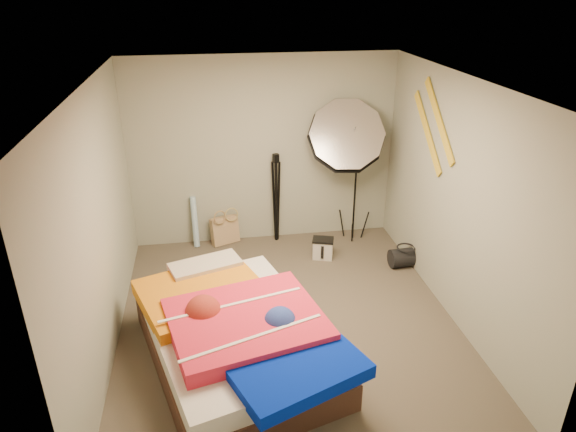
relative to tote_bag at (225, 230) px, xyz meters
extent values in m
plane|color=brown|center=(0.56, -1.90, -0.19)|extent=(4.00, 4.00, 0.00)
plane|color=silver|center=(0.56, -1.90, 2.31)|extent=(4.00, 4.00, 0.00)
plane|color=gray|center=(0.56, 0.10, 1.06)|extent=(3.50, 0.00, 3.50)
plane|color=gray|center=(0.56, -3.90, 1.06)|extent=(3.50, 0.00, 3.50)
plane|color=gray|center=(-1.19, -1.90, 1.06)|extent=(0.00, 4.00, 4.00)
plane|color=gray|center=(2.31, -1.90, 1.06)|extent=(0.00, 4.00, 4.00)
cube|color=tan|center=(0.00, 0.00, 0.00)|extent=(0.41, 0.30, 0.39)
cylinder|color=#5599C8|center=(-0.39, 0.00, 0.16)|extent=(0.10, 0.20, 0.69)
cube|color=beige|center=(1.23, -0.63, -0.06)|extent=(0.29, 0.24, 0.25)
cylinder|color=black|center=(2.21, -1.00, -0.07)|extent=(0.40, 0.26, 0.24)
cube|color=gold|center=(2.29, -1.30, 1.76)|extent=(0.02, 0.91, 0.78)
cube|color=gold|center=(2.29, -1.05, 1.56)|extent=(0.02, 0.91, 0.78)
cube|color=#452A21|center=(-0.02, -2.45, -0.05)|extent=(1.98, 2.41, 0.27)
cube|color=silver|center=(-0.02, -2.45, 0.18)|extent=(1.93, 2.36, 0.19)
cube|color=orange|center=(-0.30, -2.04, 0.31)|extent=(1.42, 1.34, 0.15)
cube|color=red|center=(0.07, -2.58, 0.33)|extent=(1.53, 1.38, 0.17)
cube|color=#021FBB|center=(0.40, -3.14, 0.30)|extent=(1.28, 1.17, 0.13)
cube|color=#C98A9D|center=(-0.27, -1.59, 0.35)|extent=(0.80, 0.54, 0.15)
cylinder|color=black|center=(1.78, -0.14, 0.61)|extent=(0.03, 0.03, 1.59)
cube|color=black|center=(1.78, -0.14, 1.35)|extent=(0.08, 0.08, 0.10)
cone|color=silver|center=(1.59, -0.23, 1.30)|extent=(1.28, 1.00, 1.17)
cylinder|color=black|center=(0.71, -0.02, 0.38)|extent=(0.05, 0.05, 1.13)
cube|color=black|center=(0.71, -0.02, 1.00)|extent=(0.09, 0.09, 0.12)
camera|label=1|loc=(-0.16, -6.34, 3.13)|focal=32.00mm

